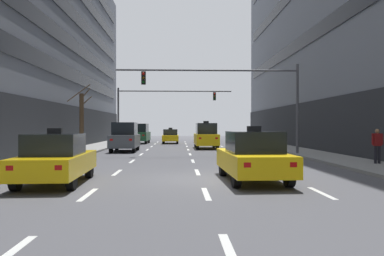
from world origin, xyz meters
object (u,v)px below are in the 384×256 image
at_px(traffic_signal_0, 237,89).
at_px(pedestrian_0, 377,143).
at_px(taxi_driving_3, 56,159).
at_px(traffic_signal_1, 157,103).
at_px(street_tree_0, 82,121).
at_px(taxi_driving_2, 253,157).
at_px(taxi_driving_1, 206,136).
at_px(car_driving_5, 125,137).
at_px(car_driving_4, 140,134).
at_px(taxi_driving_0, 170,136).

distance_m(traffic_signal_0, pedestrian_0, 9.52).
xyz_separation_m(taxi_driving_3, traffic_signal_1, (1.81, 26.67, 3.53)).
bearing_deg(street_tree_0, taxi_driving_3, -78.80).
xyz_separation_m(taxi_driving_2, street_tree_0, (-9.61, 14.65, 1.46)).
distance_m(taxi_driving_1, car_driving_5, 7.24).
bearing_deg(traffic_signal_0, taxi_driving_2, -95.97).
distance_m(car_driving_4, traffic_signal_0, 19.40).
relative_size(taxi_driving_0, car_driving_5, 0.92).
xyz_separation_m(taxi_driving_1, car_driving_4, (-6.60, 9.78, 0.01)).
height_order(car_driving_5, pedestrian_0, car_driving_5).
distance_m(taxi_driving_2, taxi_driving_3, 6.64).
relative_size(taxi_driving_2, taxi_driving_3, 1.03).
relative_size(traffic_signal_0, street_tree_0, 2.41).
relative_size(taxi_driving_1, traffic_signal_0, 0.38).
relative_size(taxi_driving_1, taxi_driving_2, 0.96).
distance_m(taxi_driving_1, traffic_signal_0, 8.37).
xyz_separation_m(taxi_driving_0, traffic_signal_0, (4.69, -17.22, 3.59)).
bearing_deg(pedestrian_0, taxi_driving_1, 116.10).
height_order(taxi_driving_1, pedestrian_0, taxi_driving_1).
xyz_separation_m(car_driving_4, street_tree_0, (-2.76, -14.21, 1.22)).
bearing_deg(taxi_driving_1, street_tree_0, -154.67).
bearing_deg(taxi_driving_0, car_driving_4, 177.94).
distance_m(taxi_driving_0, street_tree_0, 15.44).
bearing_deg(traffic_signal_0, taxi_driving_3, -123.36).
bearing_deg(car_driving_4, taxi_driving_1, -55.99).
height_order(traffic_signal_1, pedestrian_0, traffic_signal_1).
xyz_separation_m(taxi_driving_2, traffic_signal_0, (1.20, 11.52, 3.51)).
bearing_deg(taxi_driving_0, car_driving_5, -103.48).
xyz_separation_m(taxi_driving_2, car_driving_4, (-6.85, 28.86, 0.23)).
distance_m(car_driving_5, street_tree_0, 3.37).
xyz_separation_m(car_driving_5, street_tree_0, (-2.99, -0.99, 1.22)).
xyz_separation_m(taxi_driving_2, taxi_driving_3, (-6.63, -0.39, -0.03)).
relative_size(taxi_driving_3, traffic_signal_1, 0.38).
xyz_separation_m(taxi_driving_3, pedestrian_0, (13.48, 4.98, 0.27)).
bearing_deg(car_driving_4, street_tree_0, -100.99).
bearing_deg(taxi_driving_0, pedestrian_0, -66.83).
bearing_deg(street_tree_0, car_driving_4, 79.01).
xyz_separation_m(taxi_driving_1, taxi_driving_3, (-6.39, -19.46, -0.26)).
bearing_deg(taxi_driving_3, pedestrian_0, 20.27).
height_order(taxi_driving_0, taxi_driving_1, taxi_driving_1).
xyz_separation_m(car_driving_4, traffic_signal_1, (2.03, -2.58, 3.26)).
distance_m(car_driving_4, traffic_signal_1, 4.63).
height_order(traffic_signal_0, street_tree_0, traffic_signal_0).
bearing_deg(taxi_driving_2, street_tree_0, 123.26).
distance_m(traffic_signal_0, traffic_signal_1, 15.95).
distance_m(taxi_driving_0, car_driving_5, 13.47).
xyz_separation_m(taxi_driving_0, traffic_signal_1, (-1.34, -2.46, 3.58)).
bearing_deg(traffic_signal_0, taxi_driving_0, 105.22).
bearing_deg(car_driving_4, taxi_driving_0, -2.06).
xyz_separation_m(car_driving_4, traffic_signal_0, (8.05, -17.34, 3.28)).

